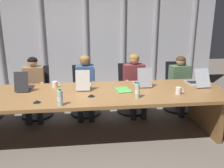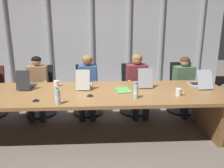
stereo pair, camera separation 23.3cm
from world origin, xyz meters
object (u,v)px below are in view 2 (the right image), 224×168
(laptop_right_end, at_px, (200,83))
(person_right_mid, at_px, (138,81))
(person_left_mid, at_px, (37,84))
(conference_mic_right_side, at_px, (36,100))
(laptop_center, at_px, (84,84))
(office_chair_right_mid, at_px, (134,94))
(office_chair_center, at_px, (88,95))
(conference_mic_middle, at_px, (90,95))
(office_chair_left_mid, at_px, (41,96))
(spiral_notepad, at_px, (123,90))
(water_bottle_primary, at_px, (58,97))
(water_bottle_secondary, at_px, (136,91))
(person_center, at_px, (88,82))
(coffee_mug_near, at_px, (57,83))
(laptop_left_mid, at_px, (26,85))
(person_right_end, at_px, (185,82))
(laptop_right_mid, at_px, (143,83))
(coffee_mug_far, at_px, (179,92))
(office_chair_right_end, at_px, (182,93))

(laptop_right_end, distance_m, person_right_mid, 1.15)
(person_left_mid, distance_m, person_right_mid, 1.92)
(conference_mic_right_side, bearing_deg, person_right_mid, 35.87)
(laptop_center, height_order, office_chair_right_mid, laptop_center)
(office_chair_center, distance_m, person_right_mid, 1.04)
(conference_mic_middle, bearing_deg, office_chair_left_mid, 131.24)
(person_left_mid, relative_size, conference_mic_right_side, 10.66)
(conference_mic_right_side, xyz_separation_m, spiral_notepad, (1.28, 0.41, -0.01))
(spiral_notepad, bearing_deg, water_bottle_primary, -160.62)
(water_bottle_secondary, height_order, conference_mic_right_side, water_bottle_secondary)
(office_chair_left_mid, bearing_deg, person_left_mid, 3.86)
(person_center, distance_m, conference_mic_middle, 1.02)
(laptop_right_end, bearing_deg, office_chair_left_mid, 72.90)
(office_chair_left_mid, bearing_deg, laptop_right_end, 80.49)
(coffee_mug_near, bearing_deg, laptop_left_mid, -166.90)
(water_bottle_primary, relative_size, conference_mic_right_side, 2.13)
(person_center, distance_m, water_bottle_secondary, 1.38)
(laptop_center, distance_m, person_right_end, 2.03)
(laptop_right_mid, xyz_separation_m, office_chair_center, (-0.99, 0.70, -0.44))
(person_right_mid, bearing_deg, spiral_notepad, -30.01)
(laptop_center, distance_m, conference_mic_middle, 0.44)
(water_bottle_secondary, bearing_deg, office_chair_right_mid, 82.53)
(laptop_left_mid, distance_m, laptop_right_end, 2.92)
(person_right_mid, bearing_deg, office_chair_center, -104.24)
(office_chair_left_mid, height_order, conference_mic_middle, office_chair_left_mid)
(laptop_right_mid, bearing_deg, person_right_mid, -0.95)
(laptop_center, distance_m, office_chair_right_mid, 1.29)
(laptop_left_mid, relative_size, office_chair_center, 0.43)
(laptop_right_mid, distance_m, water_bottle_primary, 1.54)
(person_center, distance_m, person_right_mid, 0.96)
(laptop_right_end, xyz_separation_m, person_right_end, (-0.02, 0.60, -0.15))
(laptop_right_mid, distance_m, office_chair_center, 1.29)
(coffee_mug_far, bearing_deg, office_chair_left_mid, 152.88)
(water_bottle_primary, xyz_separation_m, conference_mic_middle, (0.42, 0.32, -0.09))
(laptop_right_mid, relative_size, office_chair_right_mid, 0.43)
(laptop_center, height_order, person_right_mid, person_right_mid)
(office_chair_center, distance_m, office_chair_right_end, 1.93)
(laptop_center, bearing_deg, person_left_mid, 61.80)
(conference_mic_right_side, bearing_deg, office_chair_right_mid, 39.99)
(water_bottle_secondary, bearing_deg, laptop_right_mid, 69.97)
(person_right_end, height_order, spiral_notepad, person_right_end)
(office_chair_left_mid, distance_m, water_bottle_secondary, 2.20)
(person_right_mid, height_order, person_right_end, person_right_mid)
(person_left_mid, relative_size, spiral_notepad, 3.43)
(laptop_right_mid, relative_size, coffee_mug_near, 3.02)
(office_chair_right_end, xyz_separation_m, person_center, (-1.91, -0.16, 0.31))
(office_chair_left_mid, xyz_separation_m, office_chair_right_mid, (1.87, 0.00, 0.00))
(water_bottle_secondary, bearing_deg, office_chair_right_end, 48.49)
(laptop_right_mid, height_order, coffee_mug_near, laptop_right_mid)
(person_right_mid, relative_size, conference_mic_right_side, 10.83)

